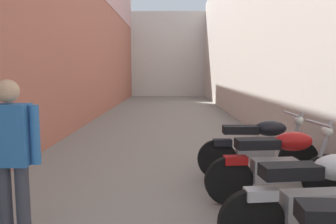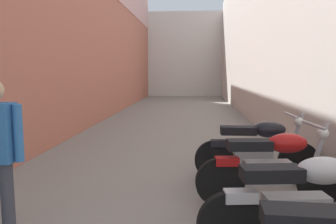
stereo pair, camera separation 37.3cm
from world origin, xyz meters
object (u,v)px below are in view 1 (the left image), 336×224
(motorcycle_fourth, at_px, (319,198))
(pedestrian_mid_alley, at_px, (11,154))
(motorcycle_sixth, at_px, (259,146))
(motorcycle_fifth, at_px, (279,164))

(motorcycle_fourth, height_order, pedestrian_mid_alley, pedestrian_mid_alley)
(motorcycle_fourth, xyz_separation_m, motorcycle_sixth, (0.00, 2.05, 0.00))
(motorcycle_fifth, xyz_separation_m, motorcycle_sixth, (0.00, 0.95, 0.00))
(motorcycle_sixth, distance_m, pedestrian_mid_alley, 3.49)
(motorcycle_fifth, bearing_deg, motorcycle_fourth, -90.00)
(motorcycle_fifth, relative_size, pedestrian_mid_alley, 1.18)
(motorcycle_fourth, height_order, motorcycle_fifth, same)
(motorcycle_fourth, relative_size, motorcycle_fifth, 1.00)
(motorcycle_fourth, distance_m, motorcycle_fifth, 1.10)
(motorcycle_sixth, relative_size, pedestrian_mid_alley, 1.18)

